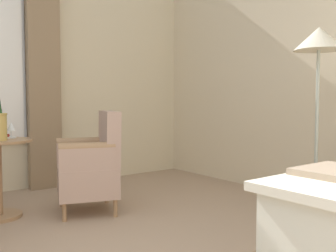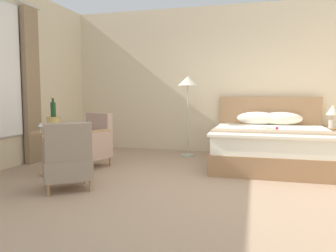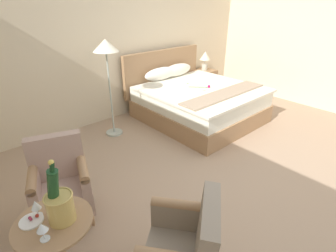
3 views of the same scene
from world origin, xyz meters
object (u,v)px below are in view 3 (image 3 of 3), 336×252
at_px(side_table_round, 60,248).
at_px(champagne_bucket, 59,203).
at_px(nightstand, 204,83).
at_px(floor_lamp_brass, 106,54).
at_px(bed, 196,101).
at_px(armchair_by_window, 61,184).
at_px(wine_glass_near_bucket, 36,205).
at_px(snack_plate, 32,221).
at_px(armchair_facing_bed, 183,251).
at_px(bedside_lamp, 205,58).
at_px(wine_glass_near_edge, 42,228).

relative_size(side_table_round, champagne_bucket, 1.27).
relative_size(nightstand, floor_lamp_brass, 0.38).
xyz_separation_m(bed, floor_lamp_brass, (-1.55, 0.48, 0.99)).
relative_size(champagne_bucket, armchair_by_window, 0.58).
xyz_separation_m(floor_lamp_brass, wine_glass_near_bucket, (-1.74, -1.90, -0.59)).
distance_m(bed, snack_plate, 3.65).
distance_m(side_table_round, snack_plate, 0.33).
xyz_separation_m(nightstand, snack_plate, (-4.46, -2.25, 0.37)).
relative_size(nightstand, snack_plate, 3.59).
bearing_deg(wine_glass_near_bucket, armchair_by_window, 58.74).
xyz_separation_m(bed, armchair_facing_bed, (-2.55, -2.22, 0.06)).
xyz_separation_m(side_table_round, snack_plate, (-0.11, 0.10, 0.29)).
bearing_deg(side_table_round, bed, 25.69).
relative_size(nightstand, armchair_facing_bed, 0.69).
distance_m(armchair_by_window, armchair_facing_bed, 1.44).
bearing_deg(bedside_lamp, floor_lamp_brass, -173.16).
bearing_deg(side_table_round, wine_glass_near_bucket, 113.52).
distance_m(nightstand, bedside_lamp, 0.58).
distance_m(floor_lamp_brass, armchair_by_window, 2.12).
bearing_deg(bedside_lamp, side_table_round, -151.56).
relative_size(side_table_round, wine_glass_near_bucket, 4.74).
distance_m(wine_glass_near_bucket, wine_glass_near_edge, 0.26).
distance_m(side_table_round, armchair_by_window, 0.78).
distance_m(bedside_lamp, snack_plate, 5.00).
bearing_deg(nightstand, bedside_lamp, 180.00).
relative_size(floor_lamp_brass, snack_plate, 9.37).
bearing_deg(bed, nightstand, 35.56).
bearing_deg(wine_glass_near_edge, snack_plate, 94.61).
bearing_deg(armchair_by_window, floor_lamp_brass, 43.58).
xyz_separation_m(wine_glass_near_bucket, armchair_facing_bed, (0.74, -0.80, -0.35)).
bearing_deg(nightstand, wine_glass_near_bucket, -153.24).
bearing_deg(wine_glass_near_edge, floor_lamp_brass, 50.50).
distance_m(floor_lamp_brass, champagne_bucket, 2.67).
height_order(snack_plate, armchair_by_window, armchair_by_window).
bearing_deg(armchair_by_window, armchair_facing_bed, -74.58).
distance_m(bed, champagne_bucket, 3.56).
height_order(bed, armchair_by_window, bed).
relative_size(nightstand, wine_glass_near_edge, 4.25).
height_order(nightstand, armchair_by_window, armchair_by_window).
distance_m(nightstand, armchair_facing_bed, 4.75).
bearing_deg(bedside_lamp, snack_plate, -153.24).
bearing_deg(armchair_by_window, side_table_round, -112.51).
bearing_deg(armchair_by_window, bedside_lamp, 21.98).
bearing_deg(bed, wine_glass_near_edge, -153.29).
distance_m(wine_glass_near_bucket, armchair_facing_bed, 1.14).
height_order(nightstand, bedside_lamp, bedside_lamp).
distance_m(side_table_round, armchair_facing_bed, 0.95).
xyz_separation_m(bedside_lamp, wine_glass_near_bucket, (-4.41, -2.22, -0.13)).
height_order(nightstand, wine_glass_near_edge, wine_glass_near_edge).
distance_m(bedside_lamp, armchair_facing_bed, 4.78).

